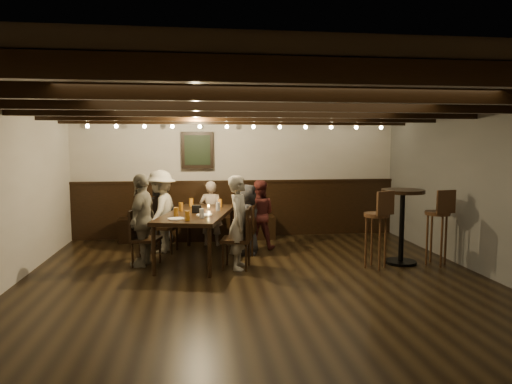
{
  "coord_description": "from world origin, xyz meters",
  "views": [
    {
      "loc": [
        -0.8,
        -5.68,
        1.87
      ],
      "look_at": [
        0.1,
        1.3,
        1.13
      ],
      "focal_mm": 32.0,
      "sensor_mm": 36.0,
      "label": 1
    }
  ],
  "objects": [
    {
      "name": "plate_near",
      "position": [
        -1.12,
        0.99,
        0.78
      ],
      "size": [
        0.24,
        0.24,
        0.01
      ],
      "primitive_type": "cylinder",
      "color": "white",
      "rests_on": "dining_table"
    },
    {
      "name": "person_left_far",
      "position": [
        -1.65,
        1.38,
        0.71
      ],
      "size": [
        0.53,
        0.89,
        1.43
      ],
      "primitive_type": "imported",
      "rotation": [
        0.0,
        0.0,
        -1.81
      ],
      "color": "gray",
      "rests_on": "floor"
    },
    {
      "name": "pint_b",
      "position": [
        -0.42,
        2.21,
        0.84
      ],
      "size": [
        0.07,
        0.07,
        0.14
      ],
      "primitive_type": "cylinder",
      "color": "#BF7219",
      "rests_on": "dining_table"
    },
    {
      "name": "pint_f",
      "position": [
        -0.75,
        1.06,
        0.84
      ],
      "size": [
        0.07,
        0.07,
        0.14
      ],
      "primitive_type": "cylinder",
      "color": "silver",
      "rests_on": "dining_table"
    },
    {
      "name": "pint_c",
      "position": [
        -1.08,
        1.81,
        0.84
      ],
      "size": [
        0.07,
        0.07,
        0.14
      ],
      "primitive_type": "cylinder",
      "color": "#BF7219",
      "rests_on": "dining_table"
    },
    {
      "name": "chair_left_near",
      "position": [
        -1.41,
        2.25,
        0.28
      ],
      "size": [
        0.51,
        0.51,
        0.93
      ],
      "rotation": [
        0.0,
        0.0,
        -1.81
      ],
      "color": "black",
      "rests_on": "floor"
    },
    {
      "name": "pint_e",
      "position": [
        -1.13,
        1.25,
        0.84
      ],
      "size": [
        0.07,
        0.07,
        0.14
      ],
      "primitive_type": "cylinder",
      "color": "#BF7219",
      "rests_on": "dining_table"
    },
    {
      "name": "chair_right_near",
      "position": [
        -0.01,
        1.91,
        0.26
      ],
      "size": [
        0.47,
        0.47,
        0.85
      ],
      "rotation": [
        0.0,
        0.0,
        1.33
      ],
      "color": "black",
      "rests_on": "floor"
    },
    {
      "name": "candle",
      "position": [
        -0.63,
        1.9,
        0.8
      ],
      "size": [
        0.05,
        0.05,
        0.05
      ],
      "primitive_type": "cylinder",
      "color": "beige",
      "rests_on": "dining_table"
    },
    {
      "name": "bar_stool_right",
      "position": [
        2.85,
        0.83,
        0.44
      ],
      "size": [
        0.38,
        0.41,
        1.19
      ],
      "rotation": [
        0.0,
        0.0,
        0.19
      ],
      "color": "#331E10",
      "rests_on": "floor"
    },
    {
      "name": "pint_d",
      "position": [
        -0.48,
        1.76,
        0.84
      ],
      "size": [
        0.07,
        0.07,
        0.14
      ],
      "primitive_type": "cylinder",
      "color": "silver",
      "rests_on": "dining_table"
    },
    {
      "name": "person_left_near",
      "position": [
        -1.44,
        2.25,
        0.71
      ],
      "size": [
        0.73,
        1.02,
        1.43
      ],
      "primitive_type": "imported",
      "rotation": [
        0.0,
        0.0,
        -1.81
      ],
      "color": "#A09A87",
      "rests_on": "floor"
    },
    {
      "name": "high_top_table",
      "position": [
        2.35,
        0.99,
        0.77
      ],
      "size": [
        0.66,
        0.66,
        1.17
      ],
      "color": "black",
      "rests_on": "floor"
    },
    {
      "name": "room",
      "position": [
        -0.29,
        2.21,
        1.07
      ],
      "size": [
        7.0,
        7.0,
        7.0
      ],
      "color": "black",
      "rests_on": "ground"
    },
    {
      "name": "condiment_caddy",
      "position": [
        -0.83,
        1.59,
        0.83
      ],
      "size": [
        0.15,
        0.1,
        0.12
      ],
      "primitive_type": "cube",
      "color": "black",
      "rests_on": "dining_table"
    },
    {
      "name": "chair_left_far",
      "position": [
        -1.62,
        1.37,
        0.27
      ],
      "size": [
        0.48,
        0.48,
        0.87
      ],
      "rotation": [
        0.0,
        0.0,
        -1.81
      ],
      "color": "black",
      "rests_on": "floor"
    },
    {
      "name": "chair_right_far",
      "position": [
        -0.22,
        1.03,
        0.28
      ],
      "size": [
        0.51,
        0.51,
        0.92
      ],
      "rotation": [
        0.0,
        0.0,
        1.33
      ],
      "color": "black",
      "rests_on": "floor"
    },
    {
      "name": "bar_stool_left",
      "position": [
        1.85,
        0.78,
        0.44
      ],
      "size": [
        0.41,
        0.43,
        1.19
      ],
      "rotation": [
        0.0,
        0.0,
        0.4
      ],
      "color": "#331E10",
      "rests_on": "floor"
    },
    {
      "name": "person_right_near",
      "position": [
        0.02,
        1.9,
        0.6
      ],
      "size": [
        0.51,
        0.66,
        1.19
      ],
      "primitive_type": "imported",
      "rotation": [
        0.0,
        0.0,
        1.33
      ],
      "color": "#262528",
      "rests_on": "floor"
    },
    {
      "name": "pint_a",
      "position": [
        -0.92,
        2.39,
        0.84
      ],
      "size": [
        0.07,
        0.07,
        0.14
      ],
      "primitive_type": "cylinder",
      "color": "#BF7219",
      "rests_on": "dining_table"
    },
    {
      "name": "person_bench_left",
      "position": [
        -1.48,
        2.73,
        0.62
      ],
      "size": [
        0.68,
        0.53,
        1.25
      ],
      "primitive_type": "imported",
      "rotation": [
        0.0,
        0.0,
        2.9
      ],
      "color": "black",
      "rests_on": "floor"
    },
    {
      "name": "dining_table",
      "position": [
        -0.81,
        1.64,
        0.71
      ],
      "size": [
        1.39,
        2.23,
        0.77
      ],
      "rotation": [
        0.0,
        0.0,
        -0.24
      ],
      "color": "black",
      "rests_on": "floor"
    },
    {
      "name": "pint_g",
      "position": [
        -0.95,
        0.85,
        0.84
      ],
      "size": [
        0.07,
        0.07,
        0.14
      ],
      "primitive_type": "cylinder",
      "color": "#BF7219",
      "rests_on": "dining_table"
    },
    {
      "name": "plate_far",
      "position": [
        -0.71,
        1.31,
        0.78
      ],
      "size": [
        0.24,
        0.24,
        0.01
      ],
      "primitive_type": "cylinder",
      "color": "white",
      "rests_on": "dining_table"
    },
    {
      "name": "person_right_far",
      "position": [
        -0.19,
        1.03,
        0.7
      ],
      "size": [
        0.45,
        0.58,
        1.41
      ],
      "primitive_type": "imported",
      "rotation": [
        0.0,
        0.0,
        1.33
      ],
      "color": "#9D9685",
      "rests_on": "floor"
    },
    {
      "name": "person_bench_centre",
      "position": [
        -0.57,
        2.66,
        0.6
      ],
      "size": [
        0.49,
        0.38,
        1.2
      ],
      "primitive_type": "imported",
      "rotation": [
        0.0,
        0.0,
        2.9
      ],
      "color": "gray",
      "rests_on": "floor"
    },
    {
      "name": "person_bench_right",
      "position": [
        0.27,
        2.3,
        0.62
      ],
      "size": [
        0.69,
        0.59,
        1.23
      ],
      "primitive_type": "imported",
      "rotation": [
        0.0,
        0.0,
        2.9
      ],
      "color": "#58211E",
      "rests_on": "floor"
    }
  ]
}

